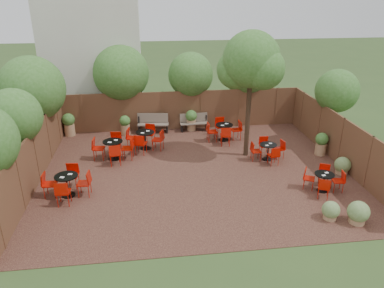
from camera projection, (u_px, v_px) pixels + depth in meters
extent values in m
plane|color=#354F23|center=(196.00, 172.00, 14.86)|extent=(80.00, 80.00, 0.00)
cube|color=#331714|center=(196.00, 171.00, 14.86)|extent=(12.00, 10.00, 0.02)
cube|color=#563320|center=(182.00, 110.00, 19.05)|extent=(12.00, 0.08, 2.00)
cube|color=#563320|center=(35.00, 157.00, 13.78)|extent=(0.08, 10.00, 2.00)
cube|color=#563320|center=(341.00, 141.00, 15.18)|extent=(0.08, 10.00, 2.00)
cube|color=beige|center=(93.00, 44.00, 20.10)|extent=(5.00, 4.00, 8.00)
sphere|color=#326220|center=(32.00, 89.00, 15.74)|extent=(2.79, 2.79, 2.79)
sphere|color=#326220|center=(13.00, 117.00, 13.10)|extent=(2.00, 2.00, 2.00)
sphere|color=#326220|center=(121.00, 73.00, 18.63)|extent=(2.79, 2.79, 2.79)
sphere|color=#326220|center=(191.00, 75.00, 19.00)|extent=(2.29, 2.29, 2.29)
sphere|color=#326220|center=(247.00, 71.00, 19.49)|extent=(2.62, 2.62, 2.62)
sphere|color=#326220|center=(337.00, 91.00, 16.46)|extent=(1.92, 1.92, 1.92)
cylinder|color=black|center=(248.00, 107.00, 15.47)|extent=(0.26, 0.26, 4.38)
sphere|color=#326220|center=(251.00, 59.00, 14.71)|extent=(2.29, 2.29, 2.29)
sphere|color=#326220|center=(236.00, 70.00, 15.20)|extent=(1.60, 1.60, 1.60)
sphere|color=#326220|center=(264.00, 69.00, 14.51)|extent=(1.67, 1.67, 1.67)
cube|color=brown|center=(153.00, 124.00, 18.66)|extent=(1.59, 0.66, 0.05)
cube|color=brown|center=(153.00, 118.00, 18.75)|extent=(1.55, 0.31, 0.47)
cube|color=black|center=(139.00, 129.00, 18.68)|extent=(0.12, 0.47, 0.41)
cube|color=black|center=(167.00, 128.00, 18.84)|extent=(0.12, 0.47, 0.41)
cube|color=brown|center=(194.00, 123.00, 18.92)|extent=(1.44, 0.48, 0.05)
cube|color=brown|center=(194.00, 117.00, 19.00)|extent=(1.43, 0.16, 0.43)
cube|color=black|center=(182.00, 128.00, 18.93)|extent=(0.07, 0.43, 0.38)
cube|color=black|center=(207.00, 127.00, 19.08)|extent=(0.07, 0.43, 0.38)
cylinder|color=black|center=(146.00, 148.00, 16.96)|extent=(0.48, 0.48, 0.03)
cylinder|color=black|center=(145.00, 140.00, 16.81)|extent=(0.05, 0.05, 0.76)
cylinder|color=black|center=(145.00, 132.00, 16.66)|extent=(0.83, 0.83, 0.03)
cube|color=white|center=(148.00, 131.00, 16.74)|extent=(0.18, 0.15, 0.02)
cube|color=white|center=(143.00, 133.00, 16.52)|extent=(0.18, 0.15, 0.02)
cylinder|color=black|center=(69.00, 195.00, 13.12)|extent=(0.46, 0.46, 0.03)
cylinder|color=black|center=(67.00, 186.00, 12.98)|extent=(0.05, 0.05, 0.74)
cylinder|color=black|center=(66.00, 176.00, 12.83)|extent=(0.80, 0.80, 0.03)
cube|color=white|center=(70.00, 174.00, 12.91)|extent=(0.17, 0.13, 0.02)
cube|color=white|center=(62.00, 177.00, 12.69)|extent=(0.17, 0.13, 0.02)
cylinder|color=black|center=(224.00, 140.00, 17.88)|extent=(0.47, 0.47, 0.03)
cylinder|color=black|center=(224.00, 132.00, 17.73)|extent=(0.05, 0.05, 0.76)
cylinder|color=black|center=(224.00, 125.00, 17.58)|extent=(0.82, 0.82, 0.03)
cube|color=white|center=(227.00, 124.00, 17.66)|extent=(0.15, 0.11, 0.02)
cube|color=white|center=(223.00, 125.00, 17.44)|extent=(0.15, 0.11, 0.02)
cylinder|color=black|center=(114.00, 159.00, 15.93)|extent=(0.49, 0.49, 0.03)
cylinder|color=black|center=(113.00, 150.00, 15.78)|extent=(0.06, 0.06, 0.77)
cylinder|color=black|center=(113.00, 141.00, 15.62)|extent=(0.84, 0.84, 0.03)
cube|color=white|center=(116.00, 140.00, 15.71)|extent=(0.16, 0.11, 0.02)
cube|color=white|center=(110.00, 142.00, 15.48)|extent=(0.16, 0.11, 0.02)
cylinder|color=black|center=(267.00, 159.00, 15.87)|extent=(0.41, 0.41, 0.03)
cylinder|color=black|center=(268.00, 152.00, 15.74)|extent=(0.05, 0.05, 0.66)
cylinder|color=black|center=(268.00, 145.00, 15.61)|extent=(0.72, 0.72, 0.03)
cube|color=white|center=(270.00, 143.00, 15.68)|extent=(0.14, 0.11, 0.01)
cube|color=white|center=(267.00, 145.00, 15.49)|extent=(0.14, 0.11, 0.01)
cylinder|color=black|center=(322.00, 190.00, 13.43)|extent=(0.40, 0.40, 0.03)
cylinder|color=black|center=(323.00, 182.00, 13.30)|extent=(0.05, 0.05, 0.64)
cylinder|color=black|center=(325.00, 174.00, 13.18)|extent=(0.69, 0.69, 0.03)
cube|color=white|center=(327.00, 173.00, 13.25)|extent=(0.15, 0.13, 0.01)
cube|color=white|center=(324.00, 175.00, 13.06)|extent=(0.15, 0.13, 0.01)
cylinder|color=#9B724D|center=(125.00, 129.00, 18.52)|extent=(0.44, 0.44, 0.51)
sphere|color=#326220|center=(125.00, 121.00, 18.35)|extent=(0.53, 0.53, 0.53)
cylinder|color=#9B724D|center=(191.00, 125.00, 19.08)|extent=(0.48, 0.48, 0.55)
sphere|color=#326220|center=(191.00, 116.00, 18.89)|extent=(0.58, 0.58, 0.58)
cylinder|color=#9B724D|center=(70.00, 130.00, 18.38)|extent=(0.51, 0.51, 0.59)
sphere|color=#326220|center=(68.00, 120.00, 18.18)|extent=(0.62, 0.62, 0.62)
cylinder|color=#9B724D|center=(320.00, 149.00, 16.26)|extent=(0.46, 0.46, 0.53)
sphere|color=#326220|center=(322.00, 139.00, 16.08)|extent=(0.55, 0.55, 0.55)
cylinder|color=#9B724D|center=(357.00, 219.00, 11.58)|extent=(0.49, 0.49, 0.22)
sphere|color=#5F7B40|center=(359.00, 212.00, 11.47)|extent=(0.67, 0.67, 0.67)
cylinder|color=#9B724D|center=(330.00, 216.00, 11.77)|extent=(0.41, 0.41, 0.19)
sphere|color=#5F7B40|center=(331.00, 210.00, 11.68)|extent=(0.56, 0.56, 0.56)
cylinder|color=#9B724D|center=(342.00, 171.00, 14.66)|extent=(0.46, 0.46, 0.21)
sphere|color=#5F7B40|center=(343.00, 165.00, 14.56)|extent=(0.63, 0.63, 0.63)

